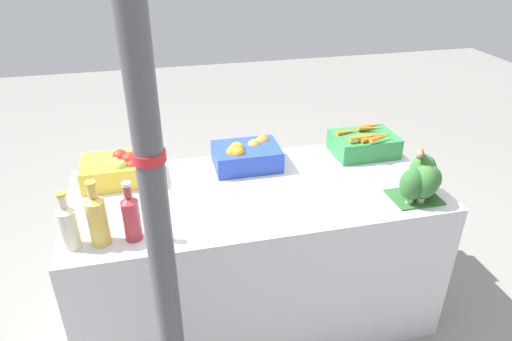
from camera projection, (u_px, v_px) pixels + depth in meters
ground_plane at (256, 308)px, 2.54m from camera, size 10.00×10.00×0.00m
market_table at (256, 253)px, 2.36m from camera, size 1.74×0.79×0.77m
support_pole at (154, 192)px, 1.33m from camera, size 0.09×0.09×2.40m
apple_crate at (120, 168)px, 2.21m from camera, size 0.34×0.24×0.15m
orange_crate at (246, 155)px, 2.34m from camera, size 0.34×0.24×0.15m
carrot_crate at (364, 143)px, 2.48m from camera, size 0.34×0.26×0.15m
broccoli_pile at (422, 179)px, 2.05m from camera, size 0.22×0.21×0.20m
juice_bottle_cloudy at (68, 225)px, 1.74m from camera, size 0.07×0.07×0.25m
juice_bottle_golden at (97, 218)px, 1.75m from camera, size 0.08×0.08×0.28m
juice_bottle_ruby at (131, 216)px, 1.78m from camera, size 0.07×0.07×0.26m
sparrow_bird at (420, 153)px, 2.01m from camera, size 0.08×0.12×0.05m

